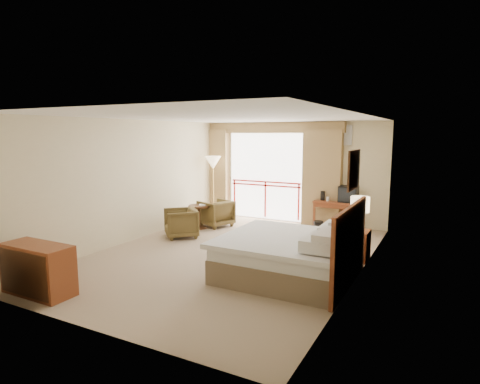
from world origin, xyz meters
The scene contains 29 objects.
floor centered at (0.00, 0.00, 0.00)m, with size 7.00×7.00×0.00m, color gray.
ceiling centered at (0.00, 0.00, 2.70)m, with size 7.00×7.00×0.00m, color white.
wall_back centered at (0.00, 3.50, 1.35)m, with size 5.00×5.00×0.00m, color beige.
wall_front centered at (0.00, -3.50, 1.35)m, with size 5.00×5.00×0.00m, color beige.
wall_left centered at (-2.50, 0.00, 1.35)m, with size 7.00×7.00×0.00m, color beige.
wall_right centered at (2.50, 0.00, 1.35)m, with size 7.00×7.00×0.00m, color beige.
balcony_door centered at (-0.80, 3.48, 1.20)m, with size 2.40×2.40×0.00m, color white.
balcony_railing centered at (-0.80, 3.46, 0.81)m, with size 2.09×0.03×1.02m.
curtain_left centered at (-2.45, 3.35, 1.25)m, with size 1.00×0.26×2.50m, color olive.
curtain_right centered at (0.85, 3.35, 1.25)m, with size 1.00×0.26×2.50m, color olive.
valance centered at (-0.80, 3.38, 2.55)m, with size 4.40×0.22×0.28m, color olive.
hvac_vent centered at (1.30, 3.47, 2.35)m, with size 0.50×0.04×0.50m, color silver.
bed centered at (1.50, -0.60, 0.38)m, with size 2.13×2.06×0.97m.
headboard centered at (2.46, -0.60, 0.65)m, with size 0.06×2.10×1.30m, color maroon.
framed_art centered at (2.47, -0.60, 1.85)m, with size 0.04×0.72×0.60m.
nightstand centered at (2.30, 0.85, 0.29)m, with size 0.40×0.48×0.57m, color maroon.
table_lamp centered at (2.30, 0.90, 1.06)m, with size 0.35×0.35×0.62m.
phone centered at (2.25, 0.70, 0.61)m, with size 0.17×0.13×0.08m, color black.
desk centered at (1.27, 3.24, 0.55)m, with size 1.07×0.52×0.70m.
tv centered at (1.57, 3.19, 0.90)m, with size 0.45×0.36×0.41m.
coffee_maker centered at (0.92, 3.20, 0.82)m, with size 0.11×0.11×0.24m, color black.
cup centered at (1.07, 3.15, 0.75)m, with size 0.08×0.08×0.11m, color white.
wastebasket centered at (1.03, 2.54, 0.15)m, with size 0.23×0.23×0.29m, color black.
armchair_far centered at (-1.55, 2.01, 0.00)m, with size 0.73×0.75×0.68m, color #483A1E.
armchair_near centered at (-1.69, 0.67, 0.00)m, with size 0.71×0.73×0.67m, color #483A1E.
side_table centered at (-1.80, 1.59, 0.40)m, with size 0.54×0.54×0.59m.
book centered at (-1.80, 1.59, 0.59)m, with size 0.17×0.22×0.02m, color white.
floor_lamp centered at (-2.14, 2.85, 1.52)m, with size 0.45×0.45×1.76m.
dresser centered at (-1.60, -3.06, 0.38)m, with size 1.14×0.49×0.76m.
Camera 1 is at (3.76, -6.75, 2.40)m, focal length 30.00 mm.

